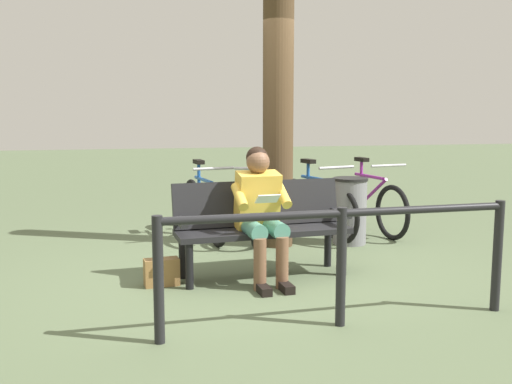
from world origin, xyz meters
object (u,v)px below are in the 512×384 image
bench (261,221)px  person_reading (261,207)px  tree_trunk (278,93)px  bicycle_silver (204,209)px  bicycle_purple (368,204)px  bicycle_black (258,208)px  bicycle_blue (316,207)px  litter_bin (350,211)px  handbag (162,272)px

bench → person_reading: person_reading is taller
bench → tree_trunk: 1.72m
bench → bicycle_silver: size_ratio=0.98×
bicycle_purple → bicycle_silver: size_ratio=1.00×
person_reading → bicycle_black: 1.84m
bicycle_blue → bicycle_purple: bearing=82.3°
bench → bicycle_blue: bearing=-129.0°
tree_trunk → litter_bin: tree_trunk is taller
bicycle_purple → bicycle_black: (1.43, -0.01, 0.00)m
bicycle_purple → bicycle_black: same height
person_reading → litter_bin: (-1.35, -1.19, -0.28)m
handbag → bicycle_blue: 2.59m
bicycle_blue → litter_bin: bearing=12.3°
tree_trunk → bicycle_silver: 1.66m
bicycle_purple → bicycle_blue: bearing=-91.6°
litter_bin → bicycle_silver: bicycle_silver is taller
bench → handbag: size_ratio=5.43×
bicycle_purple → handbag: bearing=-66.3°
bicycle_black → bicycle_silver: bearing=-81.7°
bicycle_purple → litter_bin: bearing=-49.4°
litter_bin → bicycle_silver: size_ratio=0.46×
litter_bin → bicycle_black: 1.11m
person_reading → bicycle_black: (-0.40, -1.77, -0.31)m
litter_bin → bicycle_purple: 0.75m
litter_bin → bicycle_purple: bearing=-130.5°
handbag → bicycle_silver: (-0.63, -1.85, 0.24)m
handbag → bicycle_blue: size_ratio=0.18×
person_reading → litter_bin: 1.82m
litter_bin → bicycle_purple: (-0.49, -0.57, -0.02)m
bench → bicycle_blue: size_ratio=0.99×
bicycle_black → person_reading: bearing=4.6°
person_reading → handbag: person_reading is taller
handbag → litter_bin: 2.53m
bench → litter_bin: bench is taller
bench → person_reading: size_ratio=1.36×
litter_bin → bicycle_black: bicycle_black is taller
bench → litter_bin: 1.66m
handbag → litter_bin: (-2.23, -1.17, 0.26)m
bicycle_purple → bicycle_blue: 0.74m
tree_trunk → bicycle_purple: 1.95m
bicycle_black → bicycle_purple: bearing=107.1°
bicycle_black → handbag: bearing=-19.0°
bicycle_blue → bicycle_black: 0.71m
bicycle_black → bicycle_silver: (0.65, -0.10, 0.00)m
litter_bin → bicycle_silver: 1.74m
bicycle_blue → bicycle_black: bearing=-113.0°
bench → bicycle_black: (-0.36, -1.60, -0.15)m
tree_trunk → bench: bearing=67.4°
bicycle_purple → bicycle_black: size_ratio=1.03×
bicycle_purple → bicycle_black: 1.43m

